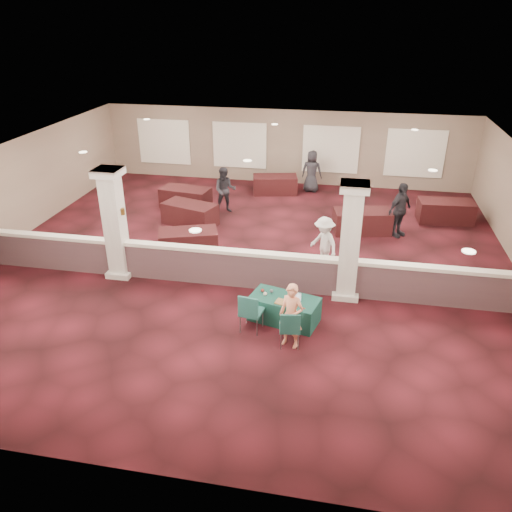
% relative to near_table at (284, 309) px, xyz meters
% --- Properties ---
extents(ground, '(16.00, 16.00, 0.00)m').
position_rel_near_table_xyz_m(ground, '(-1.53, 3.00, -0.32)').
color(ground, '#471119').
rests_on(ground, ground).
extents(wall_back, '(16.00, 0.04, 3.20)m').
position_rel_near_table_xyz_m(wall_back, '(-1.53, 11.00, 1.28)').
color(wall_back, '#7F6957').
rests_on(wall_back, ground).
extents(wall_front, '(16.00, 0.04, 3.20)m').
position_rel_near_table_xyz_m(wall_front, '(-1.53, -5.00, 1.28)').
color(wall_front, '#7F6957').
rests_on(wall_front, ground).
extents(wall_left, '(0.04, 16.00, 3.20)m').
position_rel_near_table_xyz_m(wall_left, '(-9.53, 3.00, 1.28)').
color(wall_left, '#7F6957').
rests_on(wall_left, ground).
extents(ceiling, '(16.00, 16.00, 0.02)m').
position_rel_near_table_xyz_m(ceiling, '(-1.53, 3.00, 2.88)').
color(ceiling, silver).
rests_on(ceiling, wall_back).
extents(partition_wall, '(15.60, 0.28, 1.10)m').
position_rel_near_table_xyz_m(partition_wall, '(-1.53, 1.50, 0.25)').
color(partition_wall, '#543940').
rests_on(partition_wall, ground).
extents(column_left, '(0.72, 0.72, 3.20)m').
position_rel_near_table_xyz_m(column_left, '(-5.03, 1.50, 1.32)').
color(column_left, beige).
rests_on(column_left, ground).
extents(column_right, '(0.72, 0.72, 3.20)m').
position_rel_near_table_xyz_m(column_right, '(1.47, 1.50, 1.32)').
color(column_right, beige).
rests_on(column_right, ground).
extents(sconce_left, '(0.12, 0.12, 0.18)m').
position_rel_near_table_xyz_m(sconce_left, '(-5.31, 1.50, 1.68)').
color(sconce_left, brown).
rests_on(sconce_left, column_left).
extents(sconce_right, '(0.12, 0.12, 0.18)m').
position_rel_near_table_xyz_m(sconce_right, '(-4.75, 1.50, 1.68)').
color(sconce_right, brown).
rests_on(sconce_right, column_left).
extents(near_table, '(1.83, 1.23, 0.64)m').
position_rel_near_table_xyz_m(near_table, '(0.00, 0.00, 0.00)').
color(near_table, '#0F372C').
rests_on(near_table, ground).
extents(conf_chair_main, '(0.54, 0.54, 0.95)m').
position_rel_near_table_xyz_m(conf_chair_main, '(0.27, -1.06, 0.24)').
color(conf_chair_main, '#1C5244').
rests_on(conf_chair_main, ground).
extents(conf_chair_side, '(0.59, 0.59, 1.03)m').
position_rel_near_table_xyz_m(conf_chair_side, '(-0.74, -0.64, 0.29)').
color(conf_chair_side, '#1C5244').
rests_on(conf_chair_side, ground).
extents(woman, '(0.66, 0.54, 1.58)m').
position_rel_near_table_xyz_m(woman, '(0.28, -0.99, 0.47)').
color(woman, '#FD966E').
rests_on(woman, ground).
extents(far_table_front_left, '(2.10, 1.48, 0.77)m').
position_rel_near_table_xyz_m(far_table_front_left, '(-4.19, 5.58, 0.06)').
color(far_table_front_left, black).
rests_on(far_table_front_left, ground).
extents(far_table_front_center, '(2.04, 1.47, 0.74)m').
position_rel_near_table_xyz_m(far_table_front_center, '(-3.53, 3.30, 0.05)').
color(far_table_front_center, black).
rests_on(far_table_front_center, ground).
extents(far_table_front_right, '(2.09, 1.34, 0.78)m').
position_rel_near_table_xyz_m(far_table_front_right, '(1.90, 6.00, 0.07)').
color(far_table_front_right, black).
rests_on(far_table_front_right, ground).
extents(far_table_back_left, '(2.01, 1.21, 0.77)m').
position_rel_near_table_xyz_m(far_table_back_left, '(-4.88, 7.20, 0.06)').
color(far_table_back_left, black).
rests_on(far_table_back_left, ground).
extents(far_table_back_center, '(1.97, 1.26, 0.74)m').
position_rel_near_table_xyz_m(far_table_back_center, '(-1.70, 9.50, 0.05)').
color(far_table_back_center, black).
rests_on(far_table_back_center, ground).
extents(far_table_back_right, '(1.99, 1.10, 0.78)m').
position_rel_near_table_xyz_m(far_table_back_right, '(4.89, 7.54, 0.07)').
color(far_table_back_right, black).
rests_on(far_table_back_right, ground).
extents(attendee_a, '(0.90, 0.61, 1.74)m').
position_rel_near_table_xyz_m(attendee_a, '(-3.23, 7.00, 0.55)').
color(attendee_a, black).
rests_on(attendee_a, ground).
extents(attendee_b, '(1.07, 1.09, 1.64)m').
position_rel_near_table_xyz_m(attendee_b, '(0.75, 3.00, 0.50)').
color(attendee_b, silver).
rests_on(attendee_b, ground).
extents(attendee_c, '(1.12, 1.18, 1.88)m').
position_rel_near_table_xyz_m(attendee_c, '(3.10, 5.89, 0.62)').
color(attendee_c, black).
rests_on(attendee_c, ground).
extents(attendee_d, '(0.91, 0.56, 1.76)m').
position_rel_near_table_xyz_m(attendee_d, '(-0.22, 10.00, 0.56)').
color(attendee_d, black).
rests_on(attendee_d, ground).
extents(laptop_base, '(0.33, 0.27, 0.02)m').
position_rel_near_table_xyz_m(laptop_base, '(0.25, -0.11, 0.33)').
color(laptop_base, silver).
rests_on(laptop_base, near_table).
extents(laptop_screen, '(0.28, 0.08, 0.19)m').
position_rel_near_table_xyz_m(laptop_screen, '(0.27, -0.01, 0.43)').
color(laptop_screen, silver).
rests_on(laptop_screen, near_table).
extents(screen_glow, '(0.26, 0.07, 0.17)m').
position_rel_near_table_xyz_m(screen_glow, '(0.27, -0.02, 0.42)').
color(screen_glow, silver).
rests_on(screen_glow, near_table).
extents(knitting, '(0.41, 0.34, 0.03)m').
position_rel_near_table_xyz_m(knitting, '(-0.01, -0.22, 0.33)').
color(knitting, orange).
rests_on(knitting, near_table).
extents(yarn_cream, '(0.10, 0.10, 0.10)m').
position_rel_near_table_xyz_m(yarn_cream, '(-0.49, 0.04, 0.37)').
color(yarn_cream, beige).
rests_on(yarn_cream, near_table).
extents(yarn_red, '(0.09, 0.09, 0.09)m').
position_rel_near_table_xyz_m(yarn_red, '(-0.59, 0.20, 0.37)').
color(yarn_red, '#5E1213').
rests_on(yarn_red, near_table).
extents(yarn_grey, '(0.09, 0.09, 0.09)m').
position_rel_near_table_xyz_m(yarn_grey, '(-0.36, 0.20, 0.37)').
color(yarn_grey, '#4B4B50').
rests_on(yarn_grey, near_table).
extents(scissors, '(0.11, 0.05, 0.01)m').
position_rel_near_table_xyz_m(scissors, '(0.49, -0.38, 0.33)').
color(scissors, '#B11C12').
rests_on(scissors, near_table).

